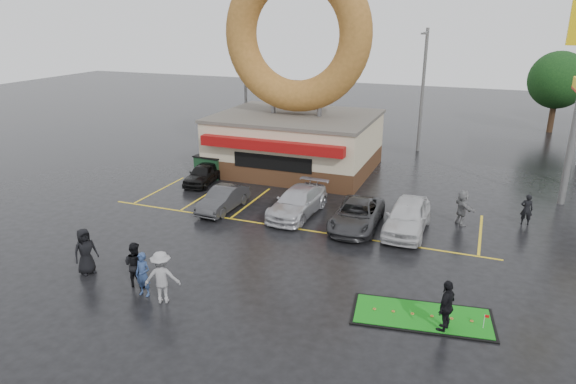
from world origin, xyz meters
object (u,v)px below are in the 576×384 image
(streetlight_mid, at_px, (423,88))
(dumpster, at_px, (211,166))
(streetlight_left, at_px, (245,81))
(car_white, at_px, (407,216))
(person_blue, at_px, (143,274))
(putting_green, at_px, (422,316))
(person_cameraman, at_px, (446,306))
(car_dgrey, at_px, (223,199))
(car_silver, at_px, (298,202))
(car_black, at_px, (203,174))
(donut_shop, at_px, (296,103))
(car_grey, at_px, (357,215))

(streetlight_mid, relative_size, dumpster, 5.00)
(dumpster, bearing_deg, streetlight_left, 109.88)
(streetlight_mid, xyz_separation_m, car_white, (1.66, -15.94, -4.00))
(person_blue, height_order, putting_green, person_blue)
(streetlight_mid, xyz_separation_m, person_cameraman, (4.12, -23.76, -3.85))
(car_dgrey, distance_m, car_silver, 4.00)
(car_black, bearing_deg, streetlight_mid, 43.52)
(person_cameraman, bearing_deg, streetlight_mid, -152.72)
(streetlight_mid, xyz_separation_m, putting_green, (3.34, -23.20, -4.74))
(putting_green, bearing_deg, car_dgrey, 149.34)
(car_silver, distance_m, car_white, 5.64)
(car_black, xyz_separation_m, car_dgrey, (3.30, -3.62, 0.00))
(streetlight_left, xyz_separation_m, car_dgrey, (6.10, -15.53, -4.16))
(car_white, height_order, putting_green, car_white)
(car_silver, bearing_deg, car_black, 162.98)
(car_black, distance_m, car_white, 13.21)
(donut_shop, bearing_deg, car_white, -42.70)
(streetlight_left, distance_m, person_blue, 25.84)
(person_cameraman, bearing_deg, car_black, -107.86)
(car_white, relative_size, person_blue, 2.70)
(donut_shop, height_order, car_dgrey, donut_shop)
(car_black, xyz_separation_m, person_blue, (4.73, -12.49, 0.24))
(streetlight_mid, height_order, car_grey, streetlight_mid)
(person_cameraman, bearing_deg, putting_green, -108.74)
(dumpster, bearing_deg, person_blue, -63.78)
(streetlight_mid, height_order, car_black, streetlight_mid)
(streetlight_left, relative_size, car_dgrey, 2.40)
(donut_shop, height_order, car_black, donut_shop)
(streetlight_left, xyz_separation_m, person_cameraman, (18.12, -22.76, -3.85))
(car_grey, bearing_deg, car_white, 5.64)
(streetlight_left, relative_size, person_cameraman, 4.85)
(car_grey, bearing_deg, car_dgrey, -179.48)
(car_grey, bearing_deg, streetlight_left, 129.28)
(car_grey, height_order, person_blue, person_blue)
(donut_shop, relative_size, streetlight_left, 1.50)
(car_black, xyz_separation_m, putting_green, (14.54, -10.28, -0.58))
(car_dgrey, bearing_deg, streetlight_left, 114.19)
(car_dgrey, height_order, car_grey, car_grey)
(streetlight_mid, relative_size, putting_green, 1.80)
(streetlight_left, height_order, dumpster, streetlight_left)
(streetlight_left, height_order, person_blue, streetlight_left)
(car_black, relative_size, putting_green, 0.72)
(car_black, distance_m, car_silver, 7.75)
(streetlight_left, bearing_deg, car_grey, -48.95)
(car_silver, bearing_deg, dumpster, 154.50)
(streetlight_left, xyz_separation_m, car_black, (2.80, -11.92, -4.17))
(dumpster, bearing_deg, person_cameraman, -31.89)
(donut_shop, distance_m, car_white, 12.35)
(car_silver, distance_m, dumpster, 8.66)
(streetlight_left, height_order, car_silver, streetlight_left)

